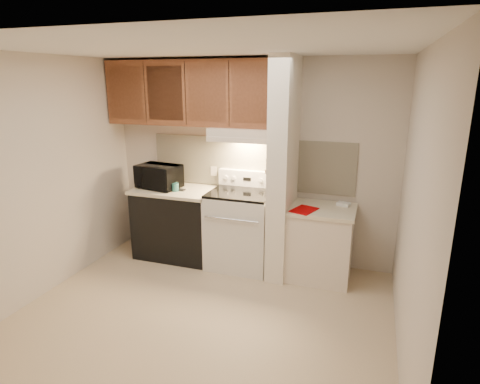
% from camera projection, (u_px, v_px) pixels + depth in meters
% --- Properties ---
extents(floor, '(3.60, 3.60, 0.00)m').
position_uv_depth(floor, '(204.00, 313.00, 3.99)').
color(floor, '#CAB28D').
rests_on(floor, ground).
extents(ceiling, '(3.60, 3.60, 0.00)m').
position_uv_depth(ceiling, '(197.00, 48.00, 3.31)').
color(ceiling, white).
rests_on(ceiling, wall_back).
extents(wall_back, '(3.60, 2.50, 0.02)m').
position_uv_depth(wall_back, '(250.00, 162.00, 5.02)').
color(wall_back, beige).
rests_on(wall_back, floor).
extents(wall_left, '(0.02, 3.00, 2.50)m').
position_uv_depth(wall_left, '(44.00, 178.00, 4.21)').
color(wall_left, beige).
rests_on(wall_left, floor).
extents(wall_right, '(0.02, 3.00, 2.50)m').
position_uv_depth(wall_right, '(414.00, 213.00, 3.10)').
color(wall_right, beige).
rests_on(wall_right, floor).
extents(backsplash, '(2.60, 0.02, 0.63)m').
position_uv_depth(backsplash, '(249.00, 163.00, 5.01)').
color(backsplash, '#FAEFCA').
rests_on(backsplash, wall_back).
extents(range_body, '(0.76, 0.65, 0.92)m').
position_uv_depth(range_body, '(241.00, 230.00, 4.92)').
color(range_body, silver).
rests_on(range_body, floor).
extents(oven_window, '(0.50, 0.01, 0.30)m').
position_uv_depth(oven_window, '(232.00, 236.00, 4.62)').
color(oven_window, black).
rests_on(oven_window, range_body).
extents(oven_handle, '(0.65, 0.02, 0.02)m').
position_uv_depth(oven_handle, '(231.00, 219.00, 4.53)').
color(oven_handle, silver).
rests_on(oven_handle, range_body).
extents(cooktop, '(0.74, 0.64, 0.03)m').
position_uv_depth(cooktop, '(241.00, 193.00, 4.79)').
color(cooktop, black).
rests_on(cooktop, range_body).
extents(range_backguard, '(0.76, 0.08, 0.20)m').
position_uv_depth(range_backguard, '(248.00, 178.00, 5.02)').
color(range_backguard, silver).
rests_on(range_backguard, range_body).
extents(range_display, '(0.10, 0.01, 0.04)m').
position_uv_depth(range_display, '(247.00, 179.00, 4.98)').
color(range_display, black).
rests_on(range_display, range_backguard).
extents(range_knob_left_outer, '(0.05, 0.02, 0.05)m').
position_uv_depth(range_knob_left_outer, '(226.00, 177.00, 5.06)').
color(range_knob_left_outer, silver).
rests_on(range_knob_left_outer, range_backguard).
extents(range_knob_left_inner, '(0.05, 0.02, 0.05)m').
position_uv_depth(range_knob_left_inner, '(233.00, 178.00, 5.03)').
color(range_knob_left_inner, silver).
rests_on(range_knob_left_inner, range_backguard).
extents(range_knob_right_inner, '(0.05, 0.02, 0.05)m').
position_uv_depth(range_knob_right_inner, '(261.00, 180.00, 4.92)').
color(range_knob_right_inner, silver).
rests_on(range_knob_right_inner, range_backguard).
extents(range_knob_right_outer, '(0.05, 0.02, 0.05)m').
position_uv_depth(range_knob_right_outer, '(269.00, 181.00, 4.89)').
color(range_knob_right_outer, silver).
rests_on(range_knob_right_outer, range_backguard).
extents(dishwasher_front, '(1.00, 0.63, 0.87)m').
position_uv_depth(dishwasher_front, '(177.00, 224.00, 5.21)').
color(dishwasher_front, black).
rests_on(dishwasher_front, floor).
extents(left_countertop, '(1.04, 0.67, 0.04)m').
position_uv_depth(left_countertop, '(175.00, 190.00, 5.08)').
color(left_countertop, beige).
rests_on(left_countertop, dishwasher_front).
extents(spoon_rest, '(0.23, 0.08, 0.02)m').
position_uv_depth(spoon_rest, '(176.00, 189.00, 5.01)').
color(spoon_rest, black).
rests_on(spoon_rest, left_countertop).
extents(teal_jar, '(0.10, 0.10, 0.10)m').
position_uv_depth(teal_jar, '(175.00, 187.00, 4.96)').
color(teal_jar, '#2C6960').
rests_on(teal_jar, left_countertop).
extents(outlet, '(0.08, 0.01, 0.12)m').
position_uv_depth(outlet, '(214.00, 171.00, 5.19)').
color(outlet, beige).
rests_on(outlet, backsplash).
extents(microwave, '(0.58, 0.43, 0.29)m').
position_uv_depth(microwave, '(159.00, 176.00, 5.09)').
color(microwave, black).
rests_on(microwave, left_countertop).
extents(partition_pillar, '(0.22, 0.70, 2.50)m').
position_uv_depth(partition_pillar, '(283.00, 170.00, 4.54)').
color(partition_pillar, white).
rests_on(partition_pillar, floor).
extents(pillar_trim, '(0.01, 0.70, 0.04)m').
position_uv_depth(pillar_trim, '(273.00, 165.00, 4.57)').
color(pillar_trim, brown).
rests_on(pillar_trim, partition_pillar).
extents(knife_strip, '(0.02, 0.42, 0.04)m').
position_uv_depth(knife_strip, '(272.00, 165.00, 4.52)').
color(knife_strip, black).
rests_on(knife_strip, partition_pillar).
extents(knife_blade_a, '(0.01, 0.03, 0.16)m').
position_uv_depth(knife_blade_a, '(267.00, 176.00, 4.40)').
color(knife_blade_a, silver).
rests_on(knife_blade_a, knife_strip).
extents(knife_handle_a, '(0.02, 0.02, 0.10)m').
position_uv_depth(knife_handle_a, '(267.00, 163.00, 4.35)').
color(knife_handle_a, black).
rests_on(knife_handle_a, knife_strip).
extents(knife_blade_b, '(0.01, 0.04, 0.18)m').
position_uv_depth(knife_blade_b, '(269.00, 175.00, 4.48)').
color(knife_blade_b, silver).
rests_on(knife_blade_b, knife_strip).
extents(knife_handle_b, '(0.02, 0.02, 0.10)m').
position_uv_depth(knife_handle_b, '(269.00, 162.00, 4.42)').
color(knife_handle_b, black).
rests_on(knife_handle_b, knife_strip).
extents(knife_blade_c, '(0.01, 0.04, 0.20)m').
position_uv_depth(knife_blade_c, '(271.00, 175.00, 4.55)').
color(knife_blade_c, silver).
rests_on(knife_blade_c, knife_strip).
extents(knife_handle_c, '(0.02, 0.02, 0.10)m').
position_uv_depth(knife_handle_c, '(271.00, 160.00, 4.52)').
color(knife_handle_c, black).
rests_on(knife_handle_c, knife_strip).
extents(knife_blade_d, '(0.01, 0.04, 0.16)m').
position_uv_depth(knife_blade_d, '(273.00, 171.00, 4.63)').
color(knife_blade_d, silver).
rests_on(knife_blade_d, knife_strip).
extents(knife_handle_d, '(0.02, 0.02, 0.10)m').
position_uv_depth(knife_handle_d, '(272.00, 159.00, 4.57)').
color(knife_handle_d, black).
rests_on(knife_handle_d, knife_strip).
extents(knife_blade_e, '(0.01, 0.04, 0.18)m').
position_uv_depth(knife_blade_e, '(274.00, 171.00, 4.70)').
color(knife_blade_e, silver).
rests_on(knife_blade_e, knife_strip).
extents(knife_handle_e, '(0.02, 0.02, 0.10)m').
position_uv_depth(knife_handle_e, '(275.00, 157.00, 4.66)').
color(knife_handle_e, black).
rests_on(knife_handle_e, knife_strip).
extents(oven_mitt, '(0.03, 0.09, 0.22)m').
position_uv_depth(oven_mitt, '(275.00, 169.00, 4.75)').
color(oven_mitt, gray).
rests_on(oven_mitt, partition_pillar).
extents(right_cab_base, '(0.70, 0.60, 0.81)m').
position_uv_depth(right_cab_base, '(320.00, 245.00, 4.63)').
color(right_cab_base, beige).
rests_on(right_cab_base, floor).
extents(right_countertop, '(0.74, 0.64, 0.04)m').
position_uv_depth(right_countertop, '(322.00, 210.00, 4.52)').
color(right_countertop, beige).
rests_on(right_countertop, right_cab_base).
extents(red_folder, '(0.31, 0.36, 0.01)m').
position_uv_depth(red_folder, '(304.00, 210.00, 4.43)').
color(red_folder, '#A80001').
rests_on(red_folder, right_countertop).
extents(white_box, '(0.17, 0.13, 0.04)m').
position_uv_depth(white_box, '(344.00, 204.00, 4.58)').
color(white_box, white).
rests_on(white_box, right_countertop).
extents(range_hood, '(0.78, 0.44, 0.15)m').
position_uv_depth(range_hood, '(244.00, 134.00, 4.72)').
color(range_hood, beige).
rests_on(range_hood, upper_cabinets).
extents(hood_lip, '(0.78, 0.04, 0.06)m').
position_uv_depth(hood_lip, '(239.00, 140.00, 4.54)').
color(hood_lip, beige).
rests_on(hood_lip, range_hood).
extents(upper_cabinets, '(2.18, 0.33, 0.77)m').
position_uv_depth(upper_cabinets, '(191.00, 93.00, 4.85)').
color(upper_cabinets, brown).
rests_on(upper_cabinets, wall_back).
extents(cab_door_a, '(0.46, 0.01, 0.63)m').
position_uv_depth(cab_door_a, '(126.00, 93.00, 4.95)').
color(cab_door_a, brown).
rests_on(cab_door_a, upper_cabinets).
extents(cab_gap_a, '(0.01, 0.01, 0.73)m').
position_uv_depth(cab_gap_a, '(145.00, 93.00, 4.87)').
color(cab_gap_a, black).
rests_on(cab_gap_a, upper_cabinets).
extents(cab_door_b, '(0.46, 0.01, 0.63)m').
position_uv_depth(cab_door_b, '(165.00, 93.00, 4.78)').
color(cab_door_b, brown).
rests_on(cab_door_b, upper_cabinets).
extents(cab_gap_b, '(0.01, 0.01, 0.73)m').
position_uv_depth(cab_gap_b, '(185.00, 94.00, 4.70)').
color(cab_gap_b, black).
rests_on(cab_gap_b, upper_cabinets).
extents(cab_door_c, '(0.46, 0.01, 0.63)m').
position_uv_depth(cab_door_c, '(207.00, 94.00, 4.62)').
color(cab_door_c, brown).
rests_on(cab_door_c, upper_cabinets).
extents(cab_gap_c, '(0.01, 0.01, 0.73)m').
position_uv_depth(cab_gap_c, '(229.00, 94.00, 4.53)').
color(cab_gap_c, black).
rests_on(cab_gap_c, upper_cabinets).
extents(cab_door_d, '(0.46, 0.01, 0.63)m').
position_uv_depth(cab_door_d, '(252.00, 94.00, 4.45)').
color(cab_door_d, brown).
rests_on(cab_door_d, upper_cabinets).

